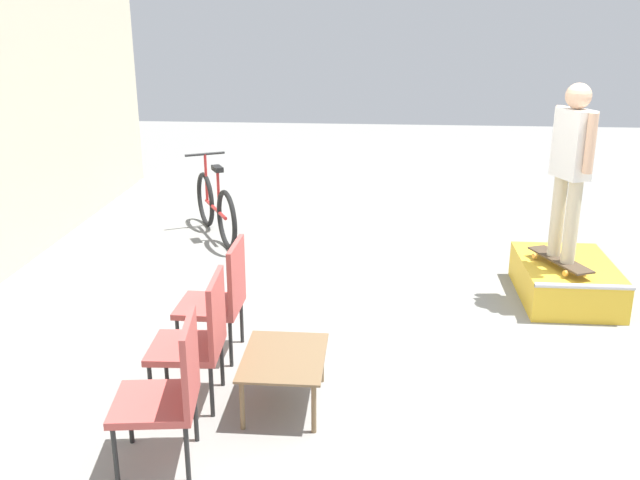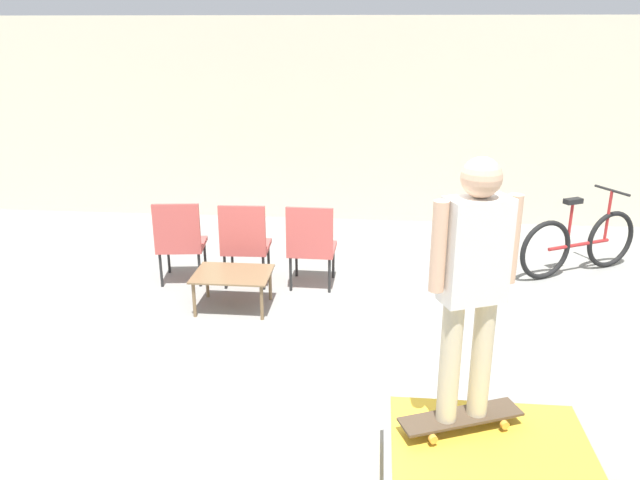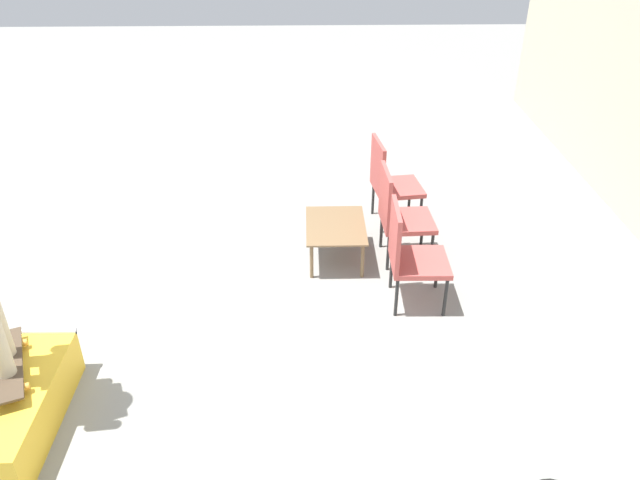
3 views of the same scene
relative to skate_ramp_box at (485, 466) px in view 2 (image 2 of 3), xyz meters
name	(u,v)px [view 2 (image 2 of 3)]	position (x,y,z in m)	size (l,w,h in m)	color
ground_plane	(312,384)	(-1.24, 1.16, -0.19)	(24.00, 24.00, 0.00)	gray
house_wall_back	(346,122)	(-1.24, 5.95, 1.31)	(12.00, 0.06, 3.00)	beige
skate_ramp_box	(485,466)	(0.00, 0.00, 0.00)	(1.29, 0.90, 0.40)	gold
skateboard_on_ramp	(461,417)	(-0.16, 0.12, 0.27)	(0.83, 0.49, 0.07)	#473828
person_skater	(473,273)	(-0.16, 0.12, 1.28)	(0.53, 0.33, 1.69)	#C6B793
coffee_table	(233,277)	(-2.23, 2.57, 0.16)	(0.80, 0.60, 0.40)	brown
patio_chair_left	(180,239)	(-2.99, 3.20, 0.35)	(0.58, 0.58, 1.00)	black
patio_chair_center	(245,241)	(-2.23, 3.20, 0.35)	(0.54, 0.54, 1.00)	black
patio_chair_right	(311,243)	(-1.47, 3.20, 0.35)	(0.53, 0.53, 1.00)	black
bicycle	(579,243)	(1.69, 3.96, 0.19)	(1.56, 0.87, 1.01)	black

